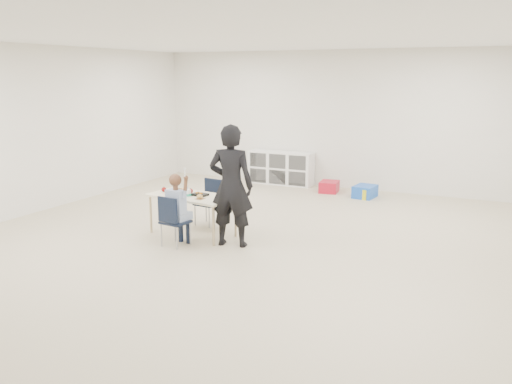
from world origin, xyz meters
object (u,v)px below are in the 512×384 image
at_px(chair_near, 176,221).
at_px(child, 175,206).
at_px(cubby_shelf, 281,168).
at_px(table, 193,215).
at_px(adult, 231,186).

distance_m(chair_near, child, 0.20).
relative_size(child, cubby_shelf, 0.80).
xyz_separation_m(table, cubby_shelf, (-0.33, 4.04, 0.05)).
height_order(table, cubby_shelf, cubby_shelf).
bearing_deg(child, adult, 34.98).
bearing_deg(table, child, -74.54).
bearing_deg(adult, table, -27.08).
bearing_deg(chair_near, table, 105.46).
relative_size(table, chair_near, 1.92).
distance_m(child, cubby_shelf, 4.62).
relative_size(table, child, 1.22).
height_order(child, adult, adult).
xyz_separation_m(chair_near, adult, (0.68, 0.35, 0.48)).
bearing_deg(cubby_shelf, table, -85.39).
xyz_separation_m(table, adult, (0.75, -0.20, 0.53)).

